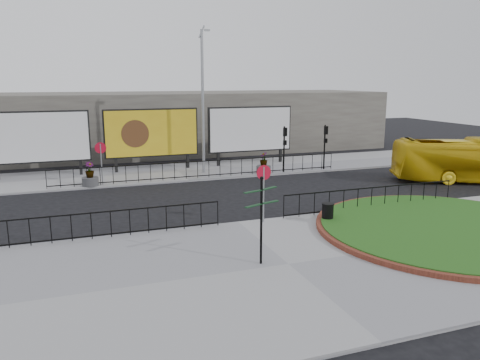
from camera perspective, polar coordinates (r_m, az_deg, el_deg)
name	(u,v)px	position (r m, az deg, el deg)	size (l,w,h in m)	color
ground	(238,224)	(20.16, -0.23, -5.41)	(90.00, 90.00, 0.00)	black
pavement_near	(288,266)	(15.80, 5.92, -10.34)	(30.00, 10.00, 0.12)	gray
pavement_far	(178,172)	(31.38, -7.54, 0.98)	(44.00, 6.00, 0.12)	gray
brick_edge	(447,229)	(20.67, 23.88, -5.44)	(10.40, 10.40, 0.18)	brown
grass_lawn	(447,228)	(20.66, 23.88, -5.38)	(10.00, 10.00, 0.22)	#1E4E15
railing_near_left	(91,226)	(18.64, -17.66, -5.33)	(10.00, 0.10, 1.10)	black
railing_near_right	(372,198)	(22.66, 15.74, -2.14)	(9.00, 0.10, 1.10)	black
railing_far	(203,169)	(28.92, -4.50, 1.33)	(18.00, 0.10, 1.10)	black
speed_sign_far	(101,154)	(27.88, -16.60, 3.05)	(0.64, 0.07, 2.47)	gray
speed_sign_near	(264,181)	(19.66, 2.90, -0.11)	(0.64, 0.07, 2.47)	gray
billboard_left	(37,138)	(31.36, -23.48, 4.77)	(6.20, 0.31, 4.10)	black
billboard_mid	(152,133)	(31.67, -10.71, 5.63)	(6.20, 0.31, 4.10)	black
billboard_right	(250,129)	(33.48, 1.26, 6.18)	(6.20, 0.31, 4.10)	black
lamp_post	(203,100)	(30.20, -4.55, 9.73)	(0.74, 0.18, 9.23)	gray
signal_pole_a	(285,142)	(30.60, 5.45, 4.62)	(0.22, 0.26, 3.00)	black
signal_pole_b	(325,140)	(31.98, 10.34, 4.80)	(0.22, 0.26, 3.00)	black
building_backdrop	(152,122)	(40.79, -10.65, 6.91)	(40.00, 10.00, 5.00)	slate
fingerpost_sign	(261,212)	(15.16, 2.62, -3.88)	(1.35, 0.67, 2.95)	black
litter_bin	(328,213)	(20.17, 10.64, -3.98)	(0.52, 0.52, 0.86)	black
bus	(475,160)	(31.50, 26.76, 2.16)	(2.23, 9.53, 2.65)	gold
planter_a	(90,177)	(28.08, -17.81, 0.30)	(0.93, 0.93, 1.37)	#4C4C4F
planter_c	(264,166)	(30.32, 2.90, 1.73)	(0.93, 0.93, 1.38)	#4C4C4F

